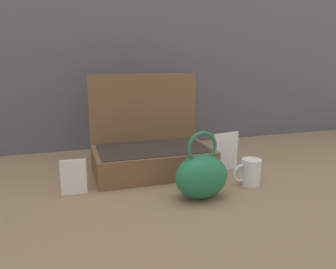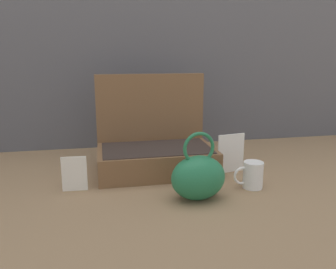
# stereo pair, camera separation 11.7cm
# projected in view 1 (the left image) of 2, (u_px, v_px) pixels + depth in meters

# --- Properties ---
(ground_plane) EXTENTS (6.00, 6.00, 0.00)m
(ground_plane) POSITION_uv_depth(u_px,v_px,m) (171.00, 183.00, 1.23)
(ground_plane) COLOR #8C6D4C
(back_wall) EXTENTS (3.20, 0.06, 1.40)m
(back_wall) POSITION_uv_depth(u_px,v_px,m) (134.00, 1.00, 1.61)
(back_wall) COLOR #56565B
(back_wall) RESTS_ON ground_plane
(open_suitcase) EXTENTS (0.45, 0.29, 0.38)m
(open_suitcase) POSITION_uv_depth(u_px,v_px,m) (151.00, 150.00, 1.36)
(open_suitcase) COLOR brown
(open_suitcase) RESTS_ON ground_plane
(teal_pouch_handbag) EXTENTS (0.19, 0.13, 0.22)m
(teal_pouch_handbag) POSITION_uv_depth(u_px,v_px,m) (201.00, 176.00, 1.09)
(teal_pouch_handbag) COLOR #237247
(teal_pouch_handbag) RESTS_ON ground_plane
(coffee_mug) EXTENTS (0.11, 0.07, 0.09)m
(coffee_mug) POSITION_uv_depth(u_px,v_px,m) (250.00, 172.00, 1.21)
(coffee_mug) COLOR white
(coffee_mug) RESTS_ON ground_plane
(info_card_left) EXTENTS (0.08, 0.01, 0.12)m
(info_card_left) POSITION_uv_depth(u_px,v_px,m) (74.00, 177.00, 1.12)
(info_card_left) COLOR white
(info_card_left) RESTS_ON ground_plane
(poster_card_right) EXTENTS (0.11, 0.03, 0.15)m
(poster_card_right) POSITION_uv_depth(u_px,v_px,m) (226.00, 152.00, 1.36)
(poster_card_right) COLOR white
(poster_card_right) RESTS_ON ground_plane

